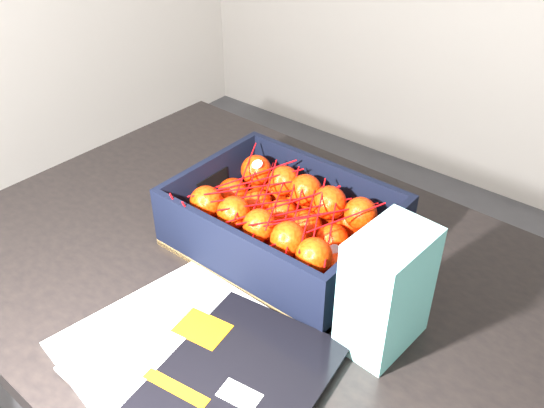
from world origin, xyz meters
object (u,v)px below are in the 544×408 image
Objects in this scene: table at (276,320)px; retail_carton at (386,290)px; magazine_stack at (191,355)px; produce_crate at (283,231)px.

retail_carton is at bearing -1.14° from table.
magazine_stack is 0.29m from retail_carton.
retail_carton is at bearing -17.22° from produce_crate.
retail_carton reaches higher than produce_crate.
table is 6.45× the size of retail_carton.
retail_carton is at bearing 47.77° from magazine_stack.
magazine_stack is 0.29m from produce_crate.
magazine_stack is at bearing -128.42° from retail_carton.
table is 0.24m from magazine_stack.
produce_crate is at bearing 166.58° from retail_carton.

